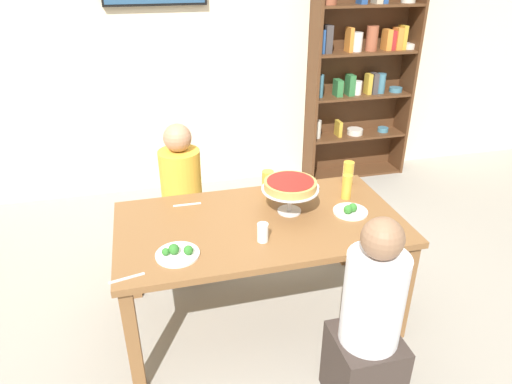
% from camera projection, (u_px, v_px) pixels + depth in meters
% --- Properties ---
extents(ground_plane, '(12.00, 12.00, 0.00)m').
position_uv_depth(ground_plane, '(260.00, 314.00, 3.13)').
color(ground_plane, gray).
extents(rear_partition, '(8.00, 0.12, 2.80)m').
position_uv_depth(rear_partition, '(202.00, 48.00, 4.39)').
color(rear_partition, beige).
rests_on(rear_partition, ground_plane).
extents(dining_table, '(1.74, 0.93, 0.74)m').
position_uv_depth(dining_table, '(260.00, 233.00, 2.83)').
color(dining_table, brown).
rests_on(dining_table, ground_plane).
extents(bookshelf, '(1.11, 0.30, 2.21)m').
position_uv_depth(bookshelf, '(361.00, 70.00, 4.69)').
color(bookshelf, '#4C2D19').
rests_on(bookshelf, ground_plane).
extents(diner_far_left, '(0.34, 0.34, 1.15)m').
position_uv_depth(diner_far_left, '(183.00, 207.00, 3.46)').
color(diner_far_left, '#382D28').
rests_on(diner_far_left, ground_plane).
extents(diner_near_right, '(0.34, 0.34, 1.15)m').
position_uv_depth(diner_near_right, '(369.00, 332.00, 2.31)').
color(diner_near_right, '#382D28').
rests_on(diner_near_right, ground_plane).
extents(deep_dish_pizza_stand, '(0.36, 0.36, 0.22)m').
position_uv_depth(deep_dish_pizza_stand, '(290.00, 187.00, 2.82)').
color(deep_dish_pizza_stand, silver).
rests_on(deep_dish_pizza_stand, dining_table).
extents(salad_plate_near_diner, '(0.24, 0.24, 0.07)m').
position_uv_depth(salad_plate_near_diner, '(178.00, 253.00, 2.46)').
color(salad_plate_near_diner, white).
rests_on(salad_plate_near_diner, dining_table).
extents(salad_plate_far_diner, '(0.20, 0.20, 0.06)m').
position_uv_depth(salad_plate_far_diner, '(305.00, 186.00, 3.19)').
color(salad_plate_far_diner, white).
rests_on(salad_plate_far_diner, dining_table).
extents(salad_plate_spare, '(0.22, 0.22, 0.07)m').
position_uv_depth(salad_plate_spare, '(350.00, 211.00, 2.87)').
color(salad_plate_spare, white).
rests_on(salad_plate_spare, dining_table).
extents(beer_glass_amber_tall, '(0.06, 0.06, 0.17)m').
position_uv_depth(beer_glass_amber_tall, '(347.00, 187.00, 3.02)').
color(beer_glass_amber_tall, gold).
rests_on(beer_glass_amber_tall, dining_table).
extents(beer_glass_amber_short, '(0.08, 0.08, 0.16)m').
position_uv_depth(beer_glass_amber_short, '(348.00, 173.00, 3.22)').
color(beer_glass_amber_short, gold).
rests_on(beer_glass_amber_short, dining_table).
extents(beer_glass_amber_spare, '(0.08, 0.08, 0.15)m').
position_uv_depth(beer_glass_amber_spare, '(268.00, 181.00, 3.12)').
color(beer_glass_amber_spare, gold).
rests_on(beer_glass_amber_spare, dining_table).
extents(water_glass_clear_near, '(0.06, 0.06, 0.11)m').
position_uv_depth(water_glass_clear_near, '(263.00, 232.00, 2.57)').
color(water_glass_clear_near, white).
rests_on(water_glass_clear_near, dining_table).
extents(cutlery_fork_near, '(0.18, 0.05, 0.00)m').
position_uv_depth(cutlery_fork_near, '(127.00, 278.00, 2.29)').
color(cutlery_fork_near, silver).
rests_on(cutlery_fork_near, dining_table).
extents(cutlery_knife_near, '(0.18, 0.02, 0.00)m').
position_uv_depth(cutlery_knife_near, '(187.00, 205.00, 2.97)').
color(cutlery_knife_near, silver).
rests_on(cutlery_knife_near, dining_table).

